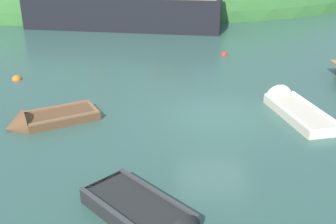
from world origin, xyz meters
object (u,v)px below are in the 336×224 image
object	(u,v)px
sailing_ship	(127,15)
rowboat_outer_right	(154,224)
buoy_red	(224,55)
buoy_orange	(17,80)
rowboat_near_dock	(44,122)
rowboat_center	(289,107)

from	to	relation	value
sailing_ship	rowboat_outer_right	xyz separation A→B (m)	(1.37, -21.13, -0.71)
rowboat_outer_right	buoy_red	size ratio (longest dim) A/B	8.85
sailing_ship	buoy_orange	bearing A→B (deg)	81.35
buoy_orange	buoy_red	xyz separation A→B (m)	(9.65, 3.51, 0.00)
rowboat_near_dock	rowboat_outer_right	bearing A→B (deg)	97.85
buoy_orange	rowboat_outer_right	bearing A→B (deg)	-60.17
sailing_ship	buoy_orange	xyz separation A→B (m)	(-4.31, -11.23, -0.83)
buoy_red	sailing_ship	bearing A→B (deg)	124.68
sailing_ship	rowboat_near_dock	xyz separation A→B (m)	(-2.08, -15.81, -0.76)
rowboat_near_dock	buoy_red	world-z (taller)	rowboat_near_dock
rowboat_near_dock	rowboat_center	world-z (taller)	rowboat_center
buoy_orange	buoy_red	size ratio (longest dim) A/B	1.12
buoy_orange	buoy_red	world-z (taller)	buoy_orange
rowboat_center	rowboat_outer_right	size ratio (longest dim) A/B	1.27
sailing_ship	rowboat_near_dock	bearing A→B (deg)	94.85
rowboat_center	buoy_red	size ratio (longest dim) A/B	11.22
rowboat_outer_right	buoy_orange	distance (m)	11.41
sailing_ship	rowboat_center	size ratio (longest dim) A/B	3.95
rowboat_outer_right	buoy_red	bearing A→B (deg)	122.29
rowboat_center	buoy_orange	size ratio (longest dim) A/B	10.04
sailing_ship	buoy_orange	distance (m)	12.06
rowboat_near_dock	sailing_ship	bearing A→B (deg)	-122.62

